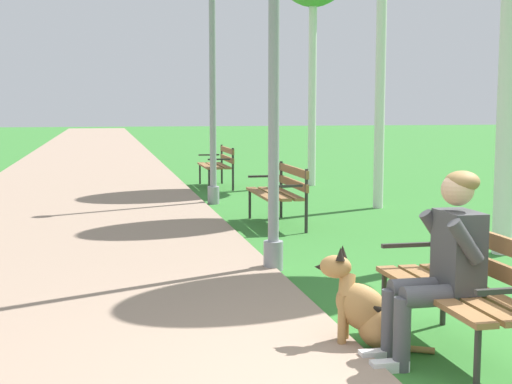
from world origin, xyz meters
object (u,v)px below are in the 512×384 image
(person_seated_on_near_bench, at_px, (443,259))
(lamp_post_near, at_px, (274,27))
(park_bench_near, at_px, (467,281))
(park_bench_far, at_px, (218,163))
(lamp_post_mid, at_px, (213,70))
(park_bench_mid, at_px, (280,189))
(dog_shepherd, at_px, (369,312))

(person_seated_on_near_bench, bearing_deg, lamp_post_near, 98.95)
(person_seated_on_near_bench, bearing_deg, park_bench_near, 14.28)
(park_bench_far, xyz_separation_m, lamp_post_mid, (-0.50, -2.58, 1.76))
(park_bench_far, relative_size, lamp_post_mid, 0.34)
(park_bench_near, distance_m, park_bench_far, 10.53)
(park_bench_far, distance_m, lamp_post_mid, 3.16)
(person_seated_on_near_bench, xyz_separation_m, lamp_post_near, (-0.45, 2.83, 1.75))
(park_bench_near, xyz_separation_m, park_bench_mid, (0.10, 5.51, 0.00))
(park_bench_mid, relative_size, lamp_post_near, 0.32)
(person_seated_on_near_bench, height_order, lamp_post_near, lamp_post_near)
(person_seated_on_near_bench, bearing_deg, park_bench_mid, 86.88)
(lamp_post_near, bearing_deg, park_bench_far, 85.08)
(lamp_post_near, relative_size, lamp_post_mid, 1.07)
(park_bench_near, height_order, dog_shepherd, park_bench_near)
(person_seated_on_near_bench, distance_m, lamp_post_near, 3.36)
(lamp_post_near, xyz_separation_m, lamp_post_mid, (0.17, 5.17, -0.16))
(park_bench_far, bearing_deg, park_bench_mid, -89.06)
(lamp_post_near, distance_m, lamp_post_mid, 5.18)
(park_bench_mid, relative_size, dog_shepherd, 1.97)
(park_bench_mid, bearing_deg, park_bench_far, 90.94)
(person_seated_on_near_bench, bearing_deg, dog_shepherd, 136.81)
(dog_shepherd, height_order, lamp_post_near, lamp_post_near)
(park_bench_mid, relative_size, lamp_post_mid, 0.34)
(lamp_post_near, bearing_deg, dog_shepherd, -88.08)
(lamp_post_mid, bearing_deg, dog_shepherd, -90.63)
(park_bench_far, height_order, lamp_post_near, lamp_post_near)
(dog_shepherd, bearing_deg, park_bench_near, -26.78)
(park_bench_far, relative_size, dog_shepherd, 1.97)
(person_seated_on_near_bench, distance_m, lamp_post_mid, 8.17)
(park_bench_mid, xyz_separation_m, lamp_post_mid, (-0.58, 2.44, 1.76))
(lamp_post_near, bearing_deg, lamp_post_mid, 88.14)
(park_bench_near, distance_m, lamp_post_near, 3.44)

